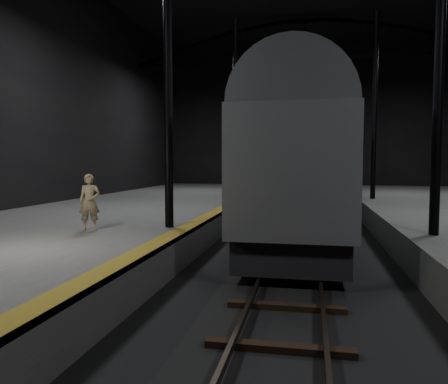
# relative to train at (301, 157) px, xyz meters

# --- Properties ---
(ground) EXTENTS (44.00, 44.00, 0.00)m
(ground) POSITION_rel_train_xyz_m (0.00, -3.99, -3.23)
(ground) COLOR black
(ground) RESTS_ON ground
(platform_left) EXTENTS (9.00, 43.80, 1.00)m
(platform_left) POSITION_rel_train_xyz_m (-7.50, -3.99, -2.73)
(platform_left) COLOR #51514E
(platform_left) RESTS_ON ground
(tactile_strip) EXTENTS (0.50, 43.80, 0.01)m
(tactile_strip) POSITION_rel_train_xyz_m (-3.25, -3.99, -2.22)
(tactile_strip) COLOR brown
(tactile_strip) RESTS_ON platform_left
(track) EXTENTS (2.40, 43.00, 0.24)m
(track) POSITION_rel_train_xyz_m (0.00, -3.99, -3.16)
(track) COLOR #3F3328
(track) RESTS_ON ground
(train) EXTENTS (3.24, 21.66, 5.79)m
(train) POSITION_rel_train_xyz_m (0.00, 0.00, 0.00)
(train) COLOR #A5A9AD
(train) RESTS_ON ground
(woman) EXTENTS (0.70, 0.57, 1.66)m
(woman) POSITION_rel_train_xyz_m (-5.86, -9.09, -1.40)
(woman) COLOR #8F7A57
(woman) RESTS_ON platform_left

